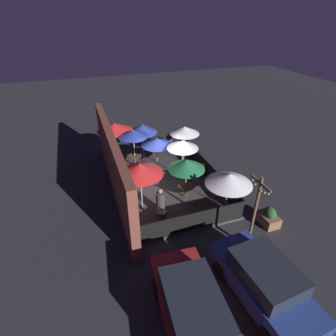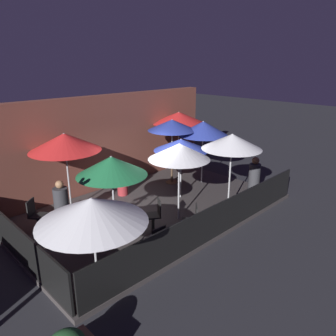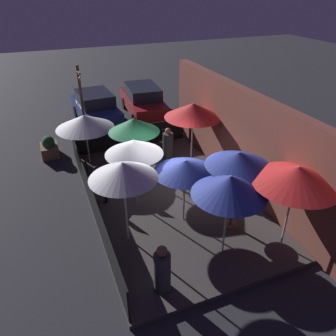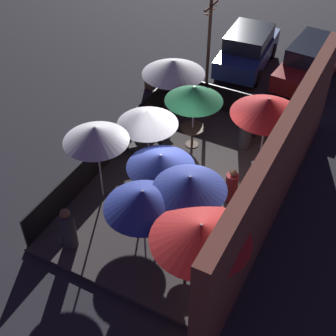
{
  "view_description": "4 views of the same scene",
  "coord_description": "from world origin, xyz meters",
  "px_view_note": "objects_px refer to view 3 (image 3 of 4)",
  "views": [
    {
      "loc": [
        -11.85,
        3.9,
        8.42
      ],
      "look_at": [
        -0.29,
        -0.11,
        1.1
      ],
      "focal_mm": 28.0,
      "sensor_mm": 36.0,
      "label": 1
    },
    {
      "loc": [
        -6.31,
        -7.11,
        4.64
      ],
      "look_at": [
        0.73,
        0.03,
        1.3
      ],
      "focal_mm": 35.0,
      "sensor_mm": 36.0,
      "label": 2
    },
    {
      "loc": [
        8.49,
        -3.37,
        6.48
      ],
      "look_at": [
        -0.38,
        0.18,
        0.98
      ],
      "focal_mm": 35.0,
      "sensor_mm": 36.0,
      "label": 3
    },
    {
      "loc": [
        9.33,
        4.43,
        9.73
      ],
      "look_at": [
        0.55,
        -0.17,
        1.06
      ],
      "focal_mm": 50.0,
      "sensor_mm": 36.0,
      "label": 4
    }
  ],
  "objects_px": {
    "dining_table_0": "(232,208)",
    "planter_box": "(49,148)",
    "patio_umbrella_6": "(84,122)",
    "parked_car_0": "(96,107)",
    "patio_umbrella_3": "(193,110)",
    "patio_umbrella_7": "(185,166)",
    "patio_umbrella_1": "(134,125)",
    "patio_umbrella_2": "(134,147)",
    "patron_1": "(162,270)",
    "patron_2": "(209,174)",
    "patio_chair_2": "(104,190)",
    "light_post": "(82,100)",
    "patio_chair_0": "(165,140)",
    "dining_table_1": "(136,161)",
    "patio_umbrella_0": "(238,159)",
    "patio_chair_3": "(127,177)",
    "parked_car_1": "(143,100)",
    "patron_0": "(168,145)",
    "patio_chair_1": "(90,169)",
    "patio_umbrella_5": "(123,171)",
    "patio_umbrella_4": "(230,185)"
  },
  "relations": [
    {
      "from": "patio_umbrella_4",
      "to": "patio_chair_1",
      "type": "bearing_deg",
      "value": -151.28
    },
    {
      "from": "patio_umbrella_3",
      "to": "patio_umbrella_7",
      "type": "bearing_deg",
      "value": -28.96
    },
    {
      "from": "patron_1",
      "to": "dining_table_0",
      "type": "bearing_deg",
      "value": 165.46
    },
    {
      "from": "patio_umbrella_3",
      "to": "patio_chair_0",
      "type": "xyz_separation_m",
      "value": [
        -1.35,
        -0.58,
        -1.68
      ]
    },
    {
      "from": "patio_umbrella_7",
      "to": "patio_umbrella_0",
      "type": "bearing_deg",
      "value": 56.78
    },
    {
      "from": "patio_chair_1",
      "to": "patron_2",
      "type": "xyz_separation_m",
      "value": [
        1.89,
        3.77,
        0.0
      ]
    },
    {
      "from": "patio_umbrella_5",
      "to": "patron_0",
      "type": "relative_size",
      "value": 1.85
    },
    {
      "from": "patio_umbrella_7",
      "to": "patio_chair_0",
      "type": "relative_size",
      "value": 2.23
    },
    {
      "from": "patio_umbrella_6",
      "to": "patio_chair_3",
      "type": "distance_m",
      "value": 2.88
    },
    {
      "from": "patio_umbrella_2",
      "to": "patio_umbrella_7",
      "type": "relative_size",
      "value": 1.13
    },
    {
      "from": "patio_umbrella_5",
      "to": "patio_chair_2",
      "type": "height_order",
      "value": "patio_umbrella_5"
    },
    {
      "from": "planter_box",
      "to": "dining_table_0",
      "type": "bearing_deg",
      "value": 33.89
    },
    {
      "from": "dining_table_0",
      "to": "patron_1",
      "type": "distance_m",
      "value": 3.06
    },
    {
      "from": "patio_umbrella_1",
      "to": "patron_2",
      "type": "xyz_separation_m",
      "value": [
        1.84,
        2.1,
        -1.45
      ]
    },
    {
      "from": "patron_2",
      "to": "planter_box",
      "type": "relative_size",
      "value": 1.18
    },
    {
      "from": "patio_umbrella_7",
      "to": "parked_car_0",
      "type": "xyz_separation_m",
      "value": [
        -9.05,
        -0.86,
        -1.13
      ]
    },
    {
      "from": "parked_car_1",
      "to": "patio_chair_2",
      "type": "bearing_deg",
      "value": -22.15
    },
    {
      "from": "patio_chair_1",
      "to": "patio_umbrella_2",
      "type": "bearing_deg",
      "value": -58.15
    },
    {
      "from": "patio_chair_3",
      "to": "patron_1",
      "type": "relative_size",
      "value": 0.72
    },
    {
      "from": "patron_0",
      "to": "patio_chair_3",
      "type": "bearing_deg",
      "value": 49.12
    },
    {
      "from": "dining_table_0",
      "to": "patio_umbrella_7",
      "type": "bearing_deg",
      "value": -123.22
    },
    {
      "from": "dining_table_1",
      "to": "patio_chair_2",
      "type": "distance_m",
      "value": 2.06
    },
    {
      "from": "patio_chair_0",
      "to": "planter_box",
      "type": "bearing_deg",
      "value": -57.89
    },
    {
      "from": "planter_box",
      "to": "parked_car_1",
      "type": "relative_size",
      "value": 0.22
    },
    {
      "from": "patio_umbrella_7",
      "to": "patio_chair_3",
      "type": "relative_size",
      "value": 2.2
    },
    {
      "from": "patio_umbrella_7",
      "to": "light_post",
      "type": "height_order",
      "value": "light_post"
    },
    {
      "from": "patio_umbrella_2",
      "to": "dining_table_1",
      "type": "bearing_deg",
      "value": 163.59
    },
    {
      "from": "patio_umbrella_7",
      "to": "patio_chair_2",
      "type": "relative_size",
      "value": 2.28
    },
    {
      "from": "light_post",
      "to": "planter_box",
      "type": "bearing_deg",
      "value": -61.92
    },
    {
      "from": "patron_1",
      "to": "patio_umbrella_3",
      "type": "bearing_deg",
      "value": -163.32
    },
    {
      "from": "patio_umbrella_0",
      "to": "parked_car_1",
      "type": "distance_m",
      "value": 10.17
    },
    {
      "from": "patron_1",
      "to": "patio_chair_2",
      "type": "bearing_deg",
      "value": -124.36
    },
    {
      "from": "patio_umbrella_3",
      "to": "light_post",
      "type": "relative_size",
      "value": 0.71
    },
    {
      "from": "dining_table_0",
      "to": "patio_chair_0",
      "type": "bearing_deg",
      "value": -179.85
    },
    {
      "from": "patio_umbrella_6",
      "to": "parked_car_0",
      "type": "relative_size",
      "value": 0.53
    },
    {
      "from": "patio_umbrella_4",
      "to": "patio_chair_3",
      "type": "relative_size",
      "value": 2.54
    },
    {
      "from": "dining_table_0",
      "to": "dining_table_1",
      "type": "height_order",
      "value": "dining_table_0"
    },
    {
      "from": "dining_table_0",
      "to": "patron_2",
      "type": "distance_m",
      "value": 2.11
    },
    {
      "from": "dining_table_0",
      "to": "parked_car_1",
      "type": "relative_size",
      "value": 0.18
    },
    {
      "from": "dining_table_1",
      "to": "patron_2",
      "type": "bearing_deg",
      "value": 48.76
    },
    {
      "from": "patio_umbrella_3",
      "to": "patron_0",
      "type": "height_order",
      "value": "patio_umbrella_3"
    },
    {
      "from": "dining_table_1",
      "to": "patio_chair_0",
      "type": "bearing_deg",
      "value": 129.08
    },
    {
      "from": "patio_chair_3",
      "to": "patio_umbrella_5",
      "type": "bearing_deg",
      "value": -162.55
    },
    {
      "from": "patio_chair_3",
      "to": "dining_table_0",
      "type": "bearing_deg",
      "value": -109.23
    },
    {
      "from": "dining_table_0",
      "to": "planter_box",
      "type": "bearing_deg",
      "value": -146.11
    },
    {
      "from": "patio_umbrella_1",
      "to": "patio_umbrella_2",
      "type": "xyz_separation_m",
      "value": [
        1.89,
        -0.56,
        0.12
      ]
    },
    {
      "from": "patio_umbrella_6",
      "to": "patio_umbrella_5",
      "type": "bearing_deg",
      "value": 2.42
    },
    {
      "from": "patio_chair_1",
      "to": "patron_1",
      "type": "height_order",
      "value": "patron_1"
    },
    {
      "from": "patio_umbrella_5",
      "to": "patio_chair_0",
      "type": "distance_m",
      "value": 5.89
    },
    {
      "from": "patio_umbrella_0",
      "to": "dining_table_0",
      "type": "relative_size",
      "value": 2.98
    }
  ]
}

